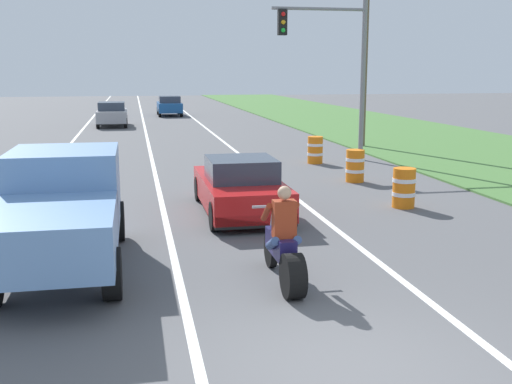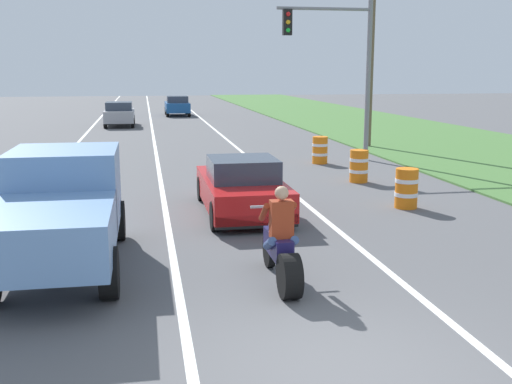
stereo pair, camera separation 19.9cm
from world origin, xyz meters
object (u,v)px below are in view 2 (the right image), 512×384
(construction_barrel_nearest, at_px, (406,188))
(distant_car_further_ahead, at_px, (177,105))
(distant_car_far_ahead, at_px, (119,114))
(sports_car_red, at_px, (242,188))
(construction_barrel_far, at_px, (320,150))
(motorcycle_with_rider, at_px, (281,249))
(construction_barrel_mid, at_px, (359,166))
(traffic_light_mast_near, at_px, (342,56))
(pickup_truck_left_lane_light_blue, at_px, (60,206))

(construction_barrel_nearest, bearing_deg, distant_car_further_ahead, 96.63)
(distant_car_far_ahead, bearing_deg, distant_car_further_ahead, 64.79)
(sports_car_red, bearing_deg, construction_barrel_far, 61.27)
(motorcycle_with_rider, distance_m, sports_car_red, 5.13)
(construction_barrel_mid, bearing_deg, motorcycle_with_rider, -116.84)
(distant_car_further_ahead, bearing_deg, construction_barrel_far, -81.51)
(construction_barrel_mid, relative_size, distant_car_far_ahead, 0.25)
(traffic_light_mast_near, distance_m, distant_car_far_ahead, 19.17)
(pickup_truck_left_lane_light_blue, xyz_separation_m, distant_car_far_ahead, (-0.03, 28.43, -0.33))
(distant_car_far_ahead, bearing_deg, traffic_light_mast_near, -62.27)
(construction_barrel_nearest, distance_m, construction_barrel_far, 7.65)
(motorcycle_with_rider, distance_m, pickup_truck_left_lane_light_blue, 3.89)
(motorcycle_with_rider, xyz_separation_m, pickup_truck_left_lane_light_blue, (-3.55, 1.50, 0.51))
(sports_car_red, bearing_deg, traffic_light_mast_near, 58.00)
(traffic_light_mast_near, bearing_deg, construction_barrel_nearest, -96.23)
(distant_car_far_ahead, bearing_deg, construction_barrel_nearest, -72.44)
(construction_barrel_far, relative_size, distant_car_further_ahead, 0.25)
(sports_car_red, xyz_separation_m, traffic_light_mast_near, (5.04, 8.07, 3.30))
(motorcycle_with_rider, height_order, construction_barrel_mid, motorcycle_with_rider)
(traffic_light_mast_near, height_order, construction_barrel_far, traffic_light_mast_near)
(motorcycle_with_rider, distance_m, construction_barrel_far, 13.33)
(motorcycle_with_rider, height_order, traffic_light_mast_near, traffic_light_mast_near)
(construction_barrel_nearest, distance_m, construction_barrel_mid, 3.69)
(construction_barrel_mid, relative_size, construction_barrel_far, 1.00)
(motorcycle_with_rider, bearing_deg, traffic_light_mast_near, 68.43)
(traffic_light_mast_near, height_order, construction_barrel_mid, traffic_light_mast_near)
(sports_car_red, distance_m, distant_car_far_ahead, 25.08)
(construction_barrel_mid, distance_m, distant_car_far_ahead, 22.71)
(construction_barrel_far, bearing_deg, traffic_light_mast_near, 31.54)
(construction_barrel_nearest, distance_m, distant_car_far_ahead, 26.18)
(sports_car_red, relative_size, construction_barrel_nearest, 4.30)
(traffic_light_mast_near, xyz_separation_m, construction_barrel_far, (-0.93, -0.57, -3.42))
(pickup_truck_left_lane_light_blue, relative_size, traffic_light_mast_near, 0.80)
(sports_car_red, bearing_deg, pickup_truck_left_lane_light_blue, -135.74)
(construction_barrel_far, bearing_deg, sports_car_red, -118.73)
(motorcycle_with_rider, bearing_deg, construction_barrel_nearest, 49.04)
(motorcycle_with_rider, distance_m, construction_barrel_mid, 9.72)
(construction_barrel_nearest, height_order, construction_barrel_far, same)
(traffic_light_mast_near, distance_m, construction_barrel_nearest, 8.95)
(motorcycle_with_rider, bearing_deg, construction_barrel_mid, 63.16)
(construction_barrel_nearest, bearing_deg, construction_barrel_far, 90.26)
(traffic_light_mast_near, bearing_deg, distant_car_far_ahead, 117.73)
(pickup_truck_left_lane_light_blue, bearing_deg, distant_car_far_ahead, 90.06)
(pickup_truck_left_lane_light_blue, bearing_deg, traffic_light_mast_near, 53.15)
(sports_car_red, bearing_deg, construction_barrel_mid, 40.05)
(motorcycle_with_rider, height_order, distant_car_further_ahead, motorcycle_with_rider)
(sports_car_red, xyz_separation_m, distant_car_far_ahead, (-3.75, 24.80, 0.14))
(sports_car_red, distance_m, pickup_truck_left_lane_light_blue, 5.23)
(traffic_light_mast_near, height_order, construction_barrel_nearest, traffic_light_mast_near)
(motorcycle_with_rider, xyz_separation_m, distant_car_far_ahead, (-3.58, 29.93, 0.18))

